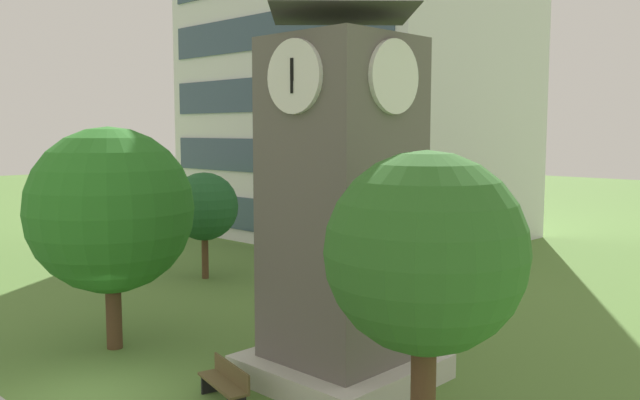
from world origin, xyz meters
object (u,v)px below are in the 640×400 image
at_px(clock_tower, 341,202).
at_px(park_bench, 225,383).
at_px(tree_by_building, 110,210).
at_px(tree_streetside, 425,255).
at_px(tree_near_tower, 204,207).

height_order(clock_tower, park_bench, clock_tower).
bearing_deg(tree_by_building, tree_streetside, -1.25).
bearing_deg(clock_tower, tree_near_tower, 159.30).
bearing_deg(clock_tower, tree_by_building, -156.24).
relative_size(tree_near_tower, tree_streetside, 0.76).
bearing_deg(tree_streetside, tree_by_building, 178.75).
xyz_separation_m(park_bench, tree_streetside, (5.43, -0.07, 3.65)).
bearing_deg(tree_by_building, clock_tower, 23.76).
xyz_separation_m(park_bench, tree_by_building, (-5.27, 0.16, 3.46)).
bearing_deg(clock_tower, tree_streetside, -33.12).
relative_size(clock_tower, tree_by_building, 1.59).
relative_size(tree_near_tower, tree_by_building, 0.71).
xyz_separation_m(tree_streetside, tree_by_building, (-10.70, 0.23, -0.19)).
xyz_separation_m(tree_near_tower, tree_by_building, (5.45, -7.11, 0.92)).
height_order(clock_tower, tree_streetside, clock_tower).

